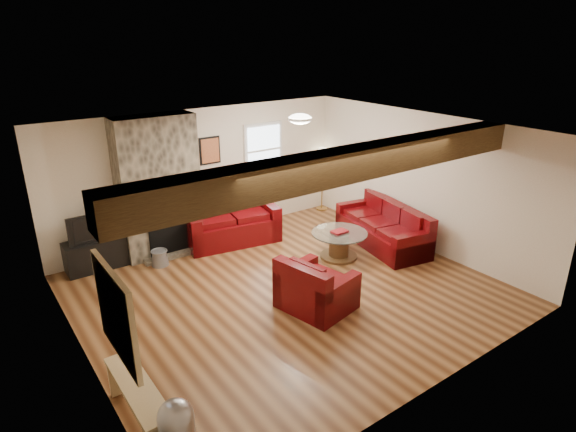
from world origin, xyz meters
The scene contains 17 objects.
room centered at (0.00, 0.00, 1.25)m, with size 8.00×8.00×8.00m.
oak_beam centered at (0.00, -1.25, 2.31)m, with size 6.00×0.36×0.38m, color #311E0E.
chimney_breast centered at (-1.00, 2.49, 1.22)m, with size 1.40×0.67×2.50m.
back_window centered at (1.35, 2.71, 1.55)m, with size 0.90×0.08×1.10m, color white, non-canonical shape.
hatch_window centered at (-2.96, -1.50, 1.45)m, with size 0.08×1.00×0.90m, color tan, non-canonical shape.
ceiling_dome centered at (0.90, 0.90, 2.44)m, with size 0.40×0.40×0.18m, color white, non-canonical shape.
artwork_back centered at (0.15, 2.71, 1.70)m, with size 0.42×0.06×0.52m, color black, non-canonical shape.
artwork_right centered at (2.96, 0.30, 1.75)m, with size 0.06×0.55×0.42m, color black, non-canonical shape.
sofa_three centered at (2.48, 0.39, 0.39)m, with size 2.03×0.85×0.78m, color #410409, non-canonical shape.
loveseat centered at (0.24, 2.23, 0.47)m, with size 1.75×1.01×0.93m, color #410409, non-canonical shape.
armchair_red centered at (0.06, -0.64, 0.39)m, with size 0.97×0.85×0.78m, color #410409, non-canonical shape.
coffee_table centered at (1.44, 0.43, 0.24)m, with size 0.99×0.99×0.52m.
tv_cabinet centered at (-2.17, 2.53, 0.26)m, with size 1.05×0.42×0.52m, color black.
television centered at (-2.17, 2.53, 0.77)m, with size 0.86×0.11×0.49m, color black.
floor_lamp centered at (2.80, 2.55, 1.22)m, with size 0.37×0.37×1.42m.
pine_bench centered at (-2.83, -1.34, 0.24)m, with size 0.29×1.26×0.47m, color tan, non-canonical shape.
coal_bucket centered at (-1.28, 2.02, 0.14)m, with size 0.30×0.30×0.28m, color gray, non-canonical shape.
Camera 1 is at (-3.88, -5.37, 3.80)m, focal length 30.00 mm.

